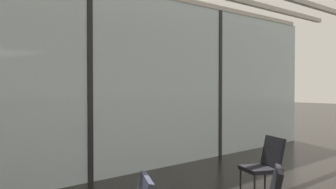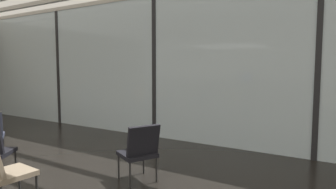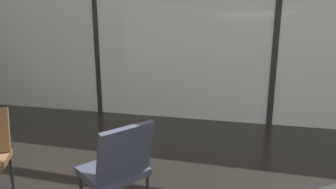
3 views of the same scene
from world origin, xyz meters
TOP-DOWN VIEW (x-y plane):
  - glass_curtain_wall at (0.00, 5.20)m, footprint 14.00×0.08m
  - window_mullion_1 at (0.00, 5.20)m, footprint 0.10×0.12m
  - window_mullion_2 at (3.50, 5.20)m, footprint 0.10×0.12m
  - lounge_chair_6 at (1.43, 2.68)m, footprint 0.69×0.67m

SIDE VIEW (x-z plane):
  - lounge_chair_6 at x=1.43m, z-range 0.06..0.93m
  - glass_curtain_wall at x=0.00m, z-range 0.00..3.35m
  - window_mullion_1 at x=0.00m, z-range 0.00..3.35m
  - window_mullion_2 at x=3.50m, z-range 0.00..3.35m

